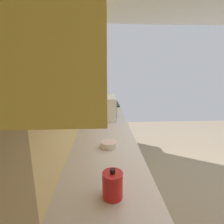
{
  "coord_description": "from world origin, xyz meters",
  "views": [
    {
      "loc": [
        -1.83,
        1.2,
        1.63
      ],
      "look_at": [
        -0.21,
        1.12,
        1.22
      ],
      "focal_mm": 27.55,
      "sensor_mm": 36.0,
      "label": 1
    }
  ],
  "objects_px": {
    "kettle": "(113,185)",
    "oven_range": "(104,124)",
    "microwave": "(103,107)",
    "bowl": "(109,144)"
  },
  "relations": [
    {
      "from": "oven_range",
      "to": "bowl",
      "type": "distance_m",
      "value": 2.09
    },
    {
      "from": "microwave",
      "to": "bowl",
      "type": "relative_size",
      "value": 3.33
    },
    {
      "from": "microwave",
      "to": "bowl",
      "type": "xyz_separation_m",
      "value": [
        -1.01,
        -0.06,
        -0.13
      ]
    },
    {
      "from": "oven_range",
      "to": "bowl",
      "type": "xyz_separation_m",
      "value": [
        -2.04,
        -0.03,
        0.47
      ]
    },
    {
      "from": "bowl",
      "to": "kettle",
      "type": "distance_m",
      "value": 0.65
    },
    {
      "from": "microwave",
      "to": "kettle",
      "type": "distance_m",
      "value": 1.66
    },
    {
      "from": "microwave",
      "to": "bowl",
      "type": "bearing_deg",
      "value": -176.77
    },
    {
      "from": "kettle",
      "to": "oven_range",
      "type": "bearing_deg",
      "value": 0.66
    },
    {
      "from": "oven_range",
      "to": "kettle",
      "type": "relative_size",
      "value": 6.11
    },
    {
      "from": "kettle",
      "to": "bowl",
      "type": "bearing_deg",
      "value": 0.0
    }
  ]
}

